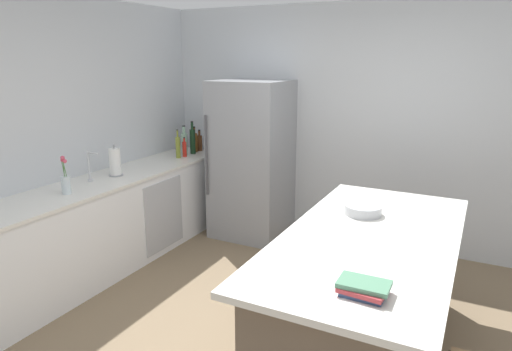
% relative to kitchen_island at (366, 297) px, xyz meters
% --- Properties ---
extents(ground_plane, '(7.20, 7.20, 0.00)m').
position_rel_kitchen_island_xyz_m(ground_plane, '(-0.52, -0.18, -0.46)').
color(ground_plane, '#7A664C').
extents(wall_rear, '(6.00, 0.10, 2.60)m').
position_rel_kitchen_island_xyz_m(wall_rear, '(-0.52, 2.07, 0.84)').
color(wall_rear, silver).
rests_on(wall_rear, ground_plane).
extents(wall_left, '(0.10, 6.00, 2.60)m').
position_rel_kitchen_island_xyz_m(wall_left, '(-2.97, -0.18, 0.84)').
color(wall_left, silver).
rests_on(wall_left, ground_plane).
extents(counter_run_left, '(0.65, 3.20, 0.90)m').
position_rel_kitchen_island_xyz_m(counter_run_left, '(-2.61, 0.34, -0.01)').
color(counter_run_left, white).
rests_on(counter_run_left, ground_plane).
extents(kitchen_island, '(1.07, 2.20, 0.91)m').
position_rel_kitchen_island_xyz_m(kitchen_island, '(0.00, 0.00, 0.00)').
color(kitchen_island, brown).
rests_on(kitchen_island, ground_plane).
extents(refrigerator, '(0.80, 0.75, 1.79)m').
position_rel_kitchen_island_xyz_m(refrigerator, '(-1.75, 1.66, 0.44)').
color(refrigerator, '#93969B').
rests_on(refrigerator, ground_plane).
extents(sink_faucet, '(0.15, 0.05, 0.30)m').
position_rel_kitchen_island_xyz_m(sink_faucet, '(-2.66, 0.14, 0.60)').
color(sink_faucet, silver).
rests_on(sink_faucet, counter_run_left).
extents(flower_vase, '(0.08, 0.08, 0.33)m').
position_rel_kitchen_island_xyz_m(flower_vase, '(-2.54, -0.24, 0.55)').
color(flower_vase, silver).
rests_on(flower_vase, counter_run_left).
extents(paper_towel_roll, '(0.14, 0.14, 0.31)m').
position_rel_kitchen_island_xyz_m(paper_towel_roll, '(-2.61, 0.42, 0.57)').
color(paper_towel_roll, gray).
rests_on(paper_towel_roll, counter_run_left).
extents(syrup_bottle, '(0.07, 0.07, 0.26)m').
position_rel_kitchen_island_xyz_m(syrup_bottle, '(-2.57, 1.83, 0.54)').
color(syrup_bottle, '#5B3319').
rests_on(syrup_bottle, counter_run_left).
extents(whiskey_bottle, '(0.08, 0.08, 0.31)m').
position_rel_kitchen_island_xyz_m(whiskey_bottle, '(-2.59, 1.73, 0.56)').
color(whiskey_bottle, brown).
rests_on(whiskey_bottle, counter_run_left).
extents(wine_bottle, '(0.07, 0.07, 0.39)m').
position_rel_kitchen_island_xyz_m(wine_bottle, '(-2.54, 1.63, 0.60)').
color(wine_bottle, '#19381E').
rests_on(wine_bottle, counter_run_left).
extents(gin_bottle, '(0.07, 0.07, 0.35)m').
position_rel_kitchen_island_xyz_m(gin_bottle, '(-2.58, 1.53, 0.58)').
color(gin_bottle, '#8CB79E').
rests_on(gin_bottle, counter_run_left).
extents(hot_sauce_bottle, '(0.05, 0.05, 0.23)m').
position_rel_kitchen_island_xyz_m(hot_sauce_bottle, '(-2.52, 1.44, 0.54)').
color(hot_sauce_bottle, red).
rests_on(hot_sauce_bottle, counter_run_left).
extents(olive_oil_bottle, '(0.05, 0.05, 0.33)m').
position_rel_kitchen_island_xyz_m(olive_oil_bottle, '(-2.55, 1.35, 0.57)').
color(olive_oil_bottle, olive).
rests_on(olive_oil_bottle, counter_run_left).
extents(cookbook_stack, '(0.25, 0.20, 0.07)m').
position_rel_kitchen_island_xyz_m(cookbook_stack, '(0.15, -0.77, 0.48)').
color(cookbook_stack, '#334770').
rests_on(cookbook_stack, kitchen_island).
extents(mixing_bowl, '(0.27, 0.27, 0.07)m').
position_rel_kitchen_island_xyz_m(mixing_bowl, '(-0.15, 0.38, 0.48)').
color(mixing_bowl, '#B2B5BA').
rests_on(mixing_bowl, kitchen_island).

